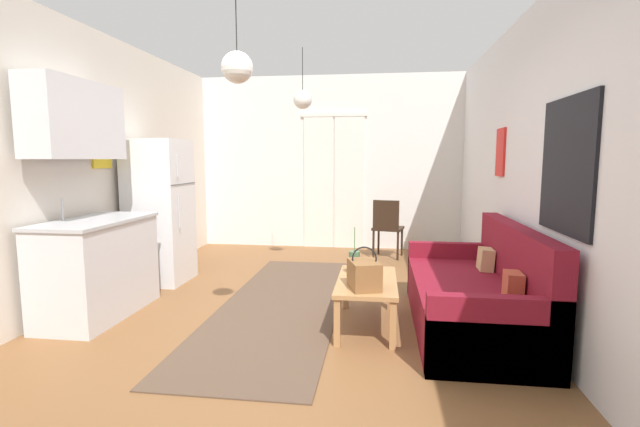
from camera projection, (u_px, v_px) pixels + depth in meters
ground_plane at (276, 344)px, 3.69m from camera, size 4.84×8.33×0.10m
wall_back at (330, 163)px, 7.36m from camera, size 4.44×0.13×2.80m
wall_right at (567, 168)px, 3.23m from camera, size 0.12×7.93×2.80m
wall_left at (24, 166)px, 3.80m from camera, size 0.12×7.93×2.80m
area_rug at (282, 304)px, 4.54m from camera, size 1.16×3.65×0.01m
couch at (479, 298)px, 3.87m from camera, size 0.91×2.00×0.90m
coffee_table at (367, 285)px, 3.91m from camera, size 0.51×1.00×0.42m
bamboo_vase at (354, 263)px, 4.06m from camera, size 0.10×0.10×0.43m
handbag at (364, 274)px, 3.62m from camera, size 0.30×0.36×0.35m
refrigerator at (160, 211)px, 5.30m from camera, size 0.64×0.66×1.69m
kitchen_counter at (92, 228)px, 4.13m from camera, size 0.61×1.21×2.16m
accent_chair at (387, 225)px, 6.60m from camera, size 0.50×0.48×0.87m
pendant_lamp_near at (237, 67)px, 3.19m from camera, size 0.23×0.23×0.80m
pendant_lamp_far at (303, 100)px, 5.47m from camera, size 0.23×0.23×0.73m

